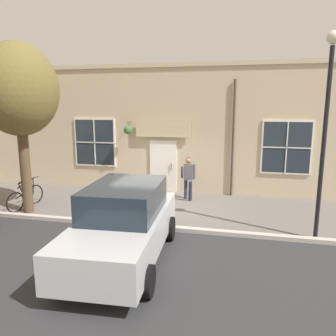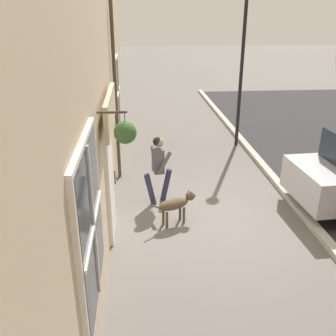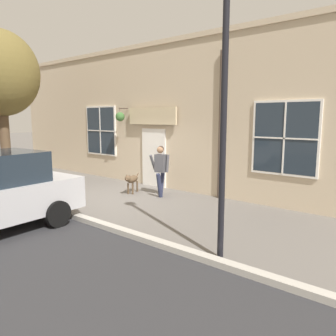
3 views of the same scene
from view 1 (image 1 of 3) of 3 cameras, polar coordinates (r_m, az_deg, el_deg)
ground_plane at (r=11.54m, az=-2.05°, el=-6.80°), size 90.00×90.00×0.00m
curb_and_road at (r=6.56m, az=-16.09°, el=-21.85°), size 10.10×28.00×0.12m
storefront_facade at (r=13.30m, az=0.50°, el=6.80°), size 0.95×18.00×5.11m
pedestrian_walking at (r=12.20m, az=3.54°, el=-1.16°), size 0.69×0.55×1.62m
dog_on_leash at (r=12.20m, az=-1.32°, el=-3.56°), size 1.02×0.53×0.69m
street_tree_by_curb at (r=11.53m, az=-24.50°, el=11.89°), size 2.64×2.37×5.44m
leaning_bicycle at (r=12.43m, az=-23.55°, el=-4.62°), size 1.74×0.24×1.00m
parked_car_mid_block at (r=7.62m, az=-7.73°, el=-9.46°), size 4.39×2.12×1.75m
street_lamp at (r=9.13m, az=25.92°, el=9.09°), size 0.32×0.32×5.26m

